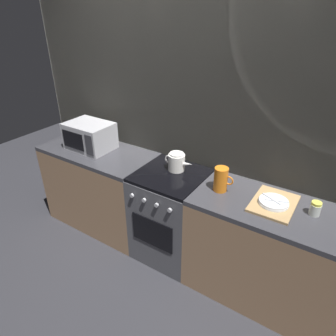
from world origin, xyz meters
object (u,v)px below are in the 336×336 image
(kettle, at_px, (177,162))
(spice_jar, at_px, (315,209))
(stove_unit, at_px, (171,215))
(microwave, at_px, (90,136))
(pitcher, at_px, (221,179))
(dish_pile, at_px, (274,203))

(kettle, bearing_deg, spice_jar, -1.40)
(stove_unit, bearing_deg, spice_jar, 3.15)
(microwave, xyz_separation_m, spice_jar, (2.15, 0.05, -0.08))
(stove_unit, xyz_separation_m, microwave, (-0.99, 0.01, 0.59))
(microwave, height_order, kettle, microwave)
(kettle, xyz_separation_m, pitcher, (0.47, -0.10, 0.02))
(stove_unit, relative_size, kettle, 3.16)
(stove_unit, xyz_separation_m, dish_pile, (0.89, 0.02, 0.47))
(kettle, relative_size, dish_pile, 0.71)
(microwave, xyz_separation_m, dish_pile, (1.88, 0.01, -0.12))
(kettle, bearing_deg, microwave, -175.25)
(dish_pile, bearing_deg, pitcher, -176.25)
(kettle, height_order, dish_pile, kettle)
(stove_unit, distance_m, dish_pile, 1.01)
(kettle, height_order, pitcher, pitcher)
(pitcher, bearing_deg, stove_unit, 179.41)
(pitcher, height_order, dish_pile, pitcher)
(stove_unit, bearing_deg, microwave, 179.43)
(microwave, bearing_deg, dish_pile, 0.39)
(pitcher, distance_m, dish_pile, 0.43)
(pitcher, bearing_deg, microwave, 179.42)
(stove_unit, bearing_deg, kettle, 86.26)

